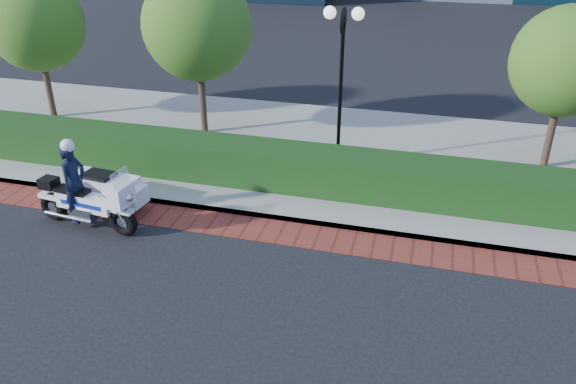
% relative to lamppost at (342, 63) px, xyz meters
% --- Properties ---
extents(ground, '(120.00, 120.00, 0.00)m').
position_rel_lamppost_xyz_m(ground, '(-1.00, -5.20, -2.96)').
color(ground, black).
rests_on(ground, ground).
extents(brick_strip, '(60.00, 1.00, 0.01)m').
position_rel_lamppost_xyz_m(brick_strip, '(-1.00, -3.70, -2.95)').
color(brick_strip, maroon).
rests_on(brick_strip, ground).
extents(sidewalk, '(60.00, 8.00, 0.15)m').
position_rel_lamppost_xyz_m(sidewalk, '(-1.00, 0.80, -2.88)').
color(sidewalk, gray).
rests_on(sidewalk, ground).
extents(hedge_main, '(18.00, 1.20, 1.00)m').
position_rel_lamppost_xyz_m(hedge_main, '(-1.00, -1.60, -2.31)').
color(hedge_main, black).
rests_on(hedge_main, sidewalk).
extents(lamppost, '(1.02, 0.70, 4.21)m').
position_rel_lamppost_xyz_m(lamppost, '(0.00, 0.00, 0.00)').
color(lamppost, black).
rests_on(lamppost, sidewalk).
extents(tree_a, '(3.00, 3.00, 4.58)m').
position_rel_lamppost_xyz_m(tree_a, '(-10.00, 1.30, 0.26)').
color(tree_a, '#332319').
rests_on(tree_a, sidewalk).
extents(tree_b, '(3.20, 3.20, 4.89)m').
position_rel_lamppost_xyz_m(tree_b, '(-4.50, 1.30, 0.48)').
color(tree_b, '#332319').
rests_on(tree_b, sidewalk).
extents(tree_c, '(2.80, 2.80, 4.30)m').
position_rel_lamppost_xyz_m(tree_c, '(5.50, 1.30, 0.09)').
color(tree_c, '#332319').
rests_on(tree_c, sidewalk).
extents(police_motorcycle, '(2.63, 1.97, 2.13)m').
position_rel_lamppost_xyz_m(police_motorcycle, '(-4.93, -4.23, -2.23)').
color(police_motorcycle, black).
rests_on(police_motorcycle, ground).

